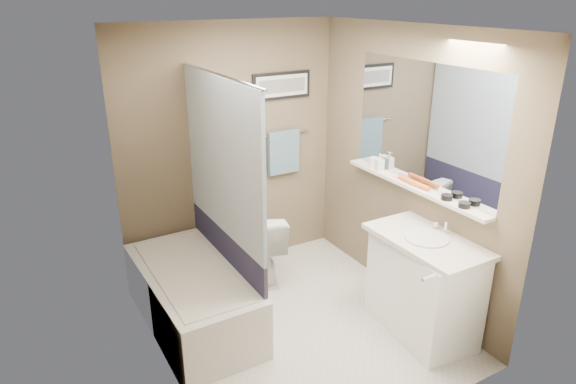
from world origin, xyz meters
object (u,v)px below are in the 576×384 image
glass_jar (374,163)px  candle_bowl_near (464,205)px  bathtub (192,298)px  hair_brush_back (408,180)px  candle_bowl_far (447,197)px  hair_brush_front (419,185)px  toilet (262,244)px  soap_bottle (380,162)px  vanity (423,287)px

glass_jar → candle_bowl_near: bearing=-90.0°
bathtub → hair_brush_back: 2.07m
candle_bowl_near → candle_bowl_far: (0.00, 0.18, 0.00)m
candle_bowl_far → hair_brush_front: bearing=90.0°
toilet → soap_bottle: size_ratio=4.56×
bathtub → candle_bowl_near: 2.30m
vanity → hair_brush_back: size_ratio=4.09×
toilet → hair_brush_front: size_ratio=3.18×
bathtub → candle_bowl_near: bearing=-34.0°
bathtub → glass_jar: 2.01m
candle_bowl_near → glass_jar: (0.00, 1.07, 0.03)m
vanity → candle_bowl_far: size_ratio=10.00×
toilet → candle_bowl_near: 1.97m
vanity → candle_bowl_near: candle_bowl_near is taller
bathtub → vanity: 1.90m
hair_brush_front → hair_brush_back: same height
hair_brush_front → vanity: bearing=-118.5°
glass_jar → hair_brush_back: bearing=-90.0°
glass_jar → bathtub: bearing=177.4°
vanity → hair_brush_back: (0.19, 0.47, 0.74)m
toilet → glass_jar: 1.33m
candle_bowl_near → candle_bowl_far: 0.18m
glass_jar → hair_brush_front: bearing=-90.0°
candle_bowl_far → glass_jar: 0.89m
hair_brush_front → hair_brush_back: (0.00, 0.13, 0.00)m
candle_bowl_far → candle_bowl_near: bearing=-90.0°
hair_brush_front → hair_brush_back: 0.13m
toilet → soap_bottle: soap_bottle is taller
toilet → soap_bottle: 1.37m
hair_brush_front → soap_bottle: bearing=90.0°
toilet → glass_jar: size_ratio=6.99×
soap_bottle → hair_brush_back: bearing=-90.0°
toilet → vanity: size_ratio=0.78×
hair_brush_front → glass_jar: bearing=90.0°
toilet → candle_bowl_near: (0.93, -1.55, 0.79)m
bathtub → soap_bottle: bearing=-6.1°
glass_jar → soap_bottle: size_ratio=0.65×
bathtub → glass_jar: size_ratio=15.00×
bathtub → candle_bowl_near: size_ratio=16.67×
candle_bowl_near → glass_jar: 1.07m
toilet → hair_brush_back: hair_brush_back is taller
hair_brush_front → soap_bottle: 0.51m
candle_bowl_far → glass_jar: (0.00, 0.89, 0.03)m
bathtub → hair_brush_back: bearing=-18.0°
toilet → vanity: vanity is taller
vanity → hair_brush_back: 0.89m
toilet → vanity: (0.74, -1.41, 0.05)m
toilet → candle_bowl_far: candle_bowl_far is taller
hair_brush_front → glass_jar: size_ratio=2.20×
bathtub → hair_brush_back: hair_brush_back is taller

